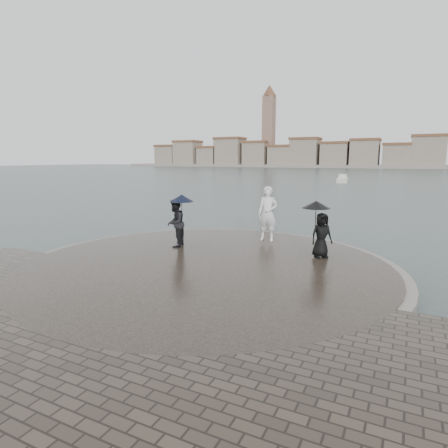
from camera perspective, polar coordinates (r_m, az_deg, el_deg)
The scene contains 8 objects.
ground at distance 9.81m, azimuth -12.91°, elevation -12.76°, with size 400.00×400.00×0.00m, color #2B3835.
kerb_ring at distance 12.48m, azimuth -2.68°, elevation -6.77°, with size 12.50×12.50×0.32m, color gray.
quay_tip at distance 12.48m, azimuth -2.68°, elevation -6.67°, with size 11.90×11.90×0.36m, color #2D261E.
statue at distance 15.65m, azimuth 6.67°, elevation 1.59°, with size 0.83×0.54×2.27m, color white.
visitor_left at distance 14.53m, azimuth -7.27°, elevation 0.81°, with size 1.19×1.11×2.04m.
visitor_right at distance 13.30m, azimuth 14.40°, elevation -0.28°, with size 1.20×1.03×1.95m.
far_skyline at distance 168.10m, azimuth 22.64°, elevation 9.78°, with size 260.00×20.00×37.00m.
boats at distance 52.75m, azimuth 28.30°, elevation 5.06°, with size 26.27×26.08×1.50m.
Camera 1 is at (5.84, -6.94, 3.73)m, focal length 30.00 mm.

